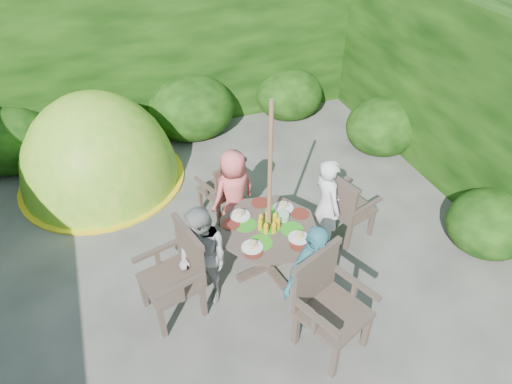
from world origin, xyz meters
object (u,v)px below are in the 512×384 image
object	(u,v)px
garden_chair_right	(346,206)
child_back	(234,193)
garden_chair_left	(177,272)
garden_chair_front	(327,302)
parasol_pole	(269,196)
child_front	(312,276)
garden_chair_back	(224,188)
child_right	(327,205)
child_left	(203,257)
dome_tent	(104,181)
patio_table	(269,234)

from	to	relation	value
garden_chair_right	child_back	world-z (taller)	child_back
garden_chair_right	garden_chair_left	world-z (taller)	garden_chair_left
garden_chair_front	parasol_pole	bearing A→B (deg)	76.90
garden_chair_right	child_back	bearing A→B (deg)	46.18
child_back	child_front	world-z (taller)	child_front
garden_chair_back	child_back	world-z (taller)	child_back
garden_chair_front	child_back	xyz separation A→B (m)	(-0.32, 1.86, 0.03)
garden_chair_front	child_right	size ratio (longest dim) A/B	0.84
garden_chair_right	child_left	world-z (taller)	child_left
garden_chair_right	dome_tent	world-z (taller)	dome_tent
patio_table	garden_chair_front	bearing A→B (deg)	-80.97
garden_chair_right	child_right	xyz separation A→B (m)	(-0.30, -0.04, 0.13)
garden_chair_back	garden_chair_front	world-z (taller)	garden_chair_front
child_right	child_left	size ratio (longest dim) A/B	1.03
garden_chair_front	child_right	distance (m)	1.36
garden_chair_back	child_right	distance (m)	1.37
garden_chair_left	child_back	xyz separation A→B (m)	(0.93, 0.98, 0.05)
dome_tent	child_left	bearing A→B (deg)	-83.23
child_right	garden_chair_back	bearing A→B (deg)	42.86
garden_chair_front	child_front	world-z (taller)	child_front
patio_table	child_left	xyz separation A→B (m)	(-0.79, -0.14, 0.06)
garden_chair_back	child_front	xyz separation A→B (m)	(0.33, -1.88, 0.18)
patio_table	child_back	distance (m)	0.80
child_right	dome_tent	world-z (taller)	dome_tent
garden_chair_right	garden_chair_back	distance (m)	1.56
child_left	child_right	bearing A→B (deg)	72.23
child_right	garden_chair_right	bearing A→B (deg)	-84.57
garden_chair_right	child_right	bearing A→B (deg)	80.57
parasol_pole	garden_chair_right	bearing A→B (deg)	9.71
parasol_pole	garden_chair_right	world-z (taller)	parasol_pole
parasol_pole	child_left	bearing A→B (deg)	-169.74
patio_table	child_back	xyz separation A→B (m)	(-0.15, 0.79, 0.04)
child_left	child_front	distance (m)	1.13
child_back	garden_chair_front	bearing A→B (deg)	84.40
garden_chair_right	parasol_pole	bearing A→B (deg)	82.05
parasol_pole	garden_chair_front	distance (m)	1.21
garden_chair_left	child_front	xyz separation A→B (m)	(1.22, -0.60, 0.10)
garden_chair_back	dome_tent	bearing A→B (deg)	-63.70
garden_chair_left	garden_chair_back	size ratio (longest dim) A/B	1.18
patio_table	garden_chair_back	size ratio (longest dim) A/B	1.53
parasol_pole	garden_chair_left	size ratio (longest dim) A/B	2.18
garden_chair_right	child_front	size ratio (longest dim) A/B	0.72
parasol_pole	dome_tent	xyz separation A→B (m)	(-1.65, 2.44, -1.10)
garden_chair_left	child_right	size ratio (longest dim) A/B	0.81
child_right	garden_chair_front	bearing A→B (deg)	150.47
patio_table	dome_tent	distance (m)	2.99
parasol_pole	garden_chair_front	world-z (taller)	parasol_pole
parasol_pole	garden_chair_right	distance (m)	1.25
child_back	dome_tent	xyz separation A→B (m)	(-1.50, 1.65, -0.59)
garden_chair_right	garden_chair_back	world-z (taller)	garden_chair_right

